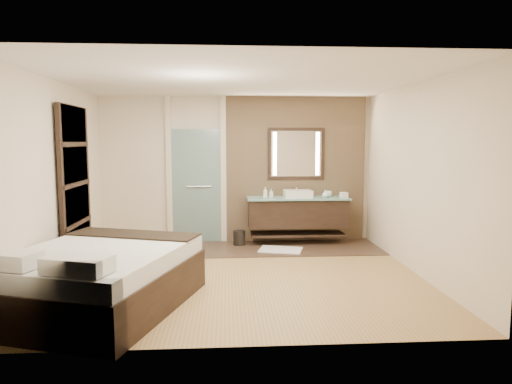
{
  "coord_description": "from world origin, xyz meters",
  "views": [
    {
      "loc": [
        -0.19,
        -6.26,
        1.89
      ],
      "look_at": [
        0.25,
        0.6,
        1.12
      ],
      "focal_mm": 32.0,
      "sensor_mm": 36.0,
      "label": 1
    }
  ],
  "objects": [
    {
      "name": "mirror_unit",
      "position": [
        1.1,
        2.16,
        1.65
      ],
      "size": [
        1.06,
        0.04,
        0.96
      ],
      "color": "black",
      "rests_on": "stone_wall"
    },
    {
      "name": "bed",
      "position": [
        -1.65,
        -1.16,
        0.35
      ],
      "size": [
        2.33,
        2.61,
        0.84
      ],
      "rotation": [
        0.0,
        0.0,
        -0.32
      ],
      "color": "black",
      "rests_on": "floor"
    },
    {
      "name": "shoji_partition",
      "position": [
        -2.43,
        0.6,
        1.21
      ],
      "size": [
        0.06,
        1.2,
        2.4
      ],
      "color": "black",
      "rests_on": "floor"
    },
    {
      "name": "waste_bin",
      "position": [
        0.03,
        1.85,
        0.14
      ],
      "size": [
        0.25,
        0.25,
        0.27
      ],
      "primitive_type": "cylinder",
      "rotation": [
        0.0,
        0.0,
        -0.19
      ],
      "color": "black",
      "rests_on": "floor"
    },
    {
      "name": "vanity",
      "position": [
        1.1,
        1.92,
        0.58
      ],
      "size": [
        1.85,
        0.55,
        0.88
      ],
      "color": "black",
      "rests_on": "stone_wall"
    },
    {
      "name": "tissue_box",
      "position": [
        1.92,
        1.78,
        0.92
      ],
      "size": [
        0.14,
        0.14,
        0.1
      ],
      "primitive_type": "cube",
      "rotation": [
        0.0,
        0.0,
        0.14
      ],
      "color": "white",
      "rests_on": "vanity"
    },
    {
      "name": "cup",
      "position": [
        1.66,
        1.93,
        0.92
      ],
      "size": [
        0.14,
        0.14,
        0.11
      ],
      "primitive_type": "imported",
      "rotation": [
        0.0,
        0.0,
        0.05
      ],
      "color": "white",
      "rests_on": "vanity"
    },
    {
      "name": "stone_wall",
      "position": [
        1.1,
        2.21,
        1.35
      ],
      "size": [
        2.6,
        0.08,
        2.7
      ],
      "primitive_type": "cube",
      "color": "tan",
      "rests_on": "floor"
    },
    {
      "name": "floor",
      "position": [
        0.0,
        0.0,
        0.0
      ],
      "size": [
        5.0,
        5.0,
        0.0
      ],
      "primitive_type": "plane",
      "color": "olive",
      "rests_on": "ground"
    },
    {
      "name": "frosted_door",
      "position": [
        -0.75,
        2.2,
        1.14
      ],
      "size": [
        1.1,
        0.12,
        2.7
      ],
      "color": "#9EC8C6",
      "rests_on": "floor"
    },
    {
      "name": "bath_mat",
      "position": [
        0.73,
        1.39,
        0.02
      ],
      "size": [
        0.83,
        0.67,
        0.02
      ],
      "primitive_type": "cube",
      "rotation": [
        0.0,
        0.0,
        -0.27
      ],
      "color": "silver",
      "rests_on": "floor"
    },
    {
      "name": "soap_bottle_c",
      "position": [
        1.59,
        1.82,
        0.93
      ],
      "size": [
        0.14,
        0.14,
        0.14
      ],
      "primitive_type": "imported",
      "rotation": [
        0.0,
        0.0,
        0.3
      ],
      "color": "#C2F4EF",
      "rests_on": "vanity"
    },
    {
      "name": "tile_strip",
      "position": [
        0.6,
        1.6,
        0.01
      ],
      "size": [
        3.8,
        1.3,
        0.01
      ],
      "primitive_type": "cube",
      "color": "#3D2B21",
      "rests_on": "floor"
    },
    {
      "name": "soap_bottle_a",
      "position": [
        0.5,
        1.82,
        0.96
      ],
      "size": [
        0.09,
        0.1,
        0.2
      ],
      "primitive_type": "imported",
      "rotation": [
        0.0,
        0.0,
        0.28
      ],
      "color": "white",
      "rests_on": "vanity"
    },
    {
      "name": "soap_bottle_b",
      "position": [
        0.61,
        1.92,
        0.94
      ],
      "size": [
        0.08,
        0.08,
        0.15
      ],
      "primitive_type": "imported",
      "rotation": [
        0.0,
        0.0,
        -0.19
      ],
      "color": "#B2B2B2",
      "rests_on": "vanity"
    }
  ]
}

